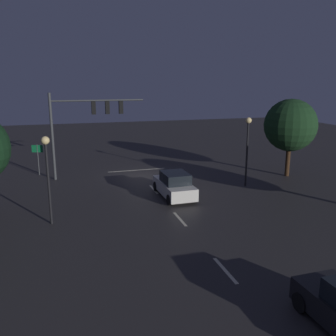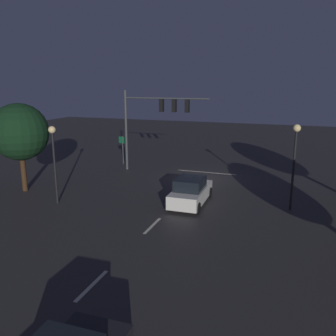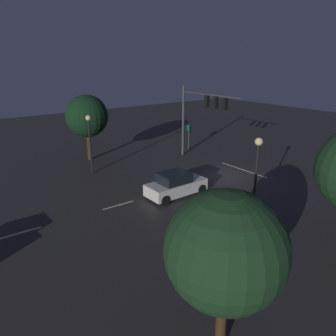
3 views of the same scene
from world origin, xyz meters
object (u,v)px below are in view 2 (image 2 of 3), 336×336
Objects in this scene: street_lamp_right_kerb at (53,150)px; street_lamp_left_kerb at (295,151)px; tree_right_near at (20,132)px; route_sign at (123,144)px; car_approaching at (191,192)px; traffic_signal_assembly at (154,114)px.

street_lamp_left_kerb is at bearing -164.90° from street_lamp_right_kerb.
tree_right_near is (3.77, -1.46, 0.70)m from street_lamp_right_kerb.
route_sign is at bearing -27.23° from street_lamp_left_kerb.
street_lamp_left_kerb is at bearing 152.77° from route_sign.
tree_right_near reaches higher than street_lamp_right_kerb.
car_approaching is 0.91× the size of street_lamp_right_kerb.
tree_right_near is at bearing 51.17° from traffic_signal_assembly.
street_lamp_left_kerb is 14.24m from street_lamp_right_kerb.
car_approaching is 0.73× the size of tree_right_near.
street_lamp_left_kerb is (-10.99, 5.86, -1.29)m from traffic_signal_assembly.
route_sign is at bearing -43.95° from car_approaching.
street_lamp_right_kerb is at bearing 15.10° from street_lamp_left_kerb.
car_approaching is at bearing -161.26° from street_lamp_right_kerb.
route_sign is at bearing -24.81° from traffic_signal_assembly.
route_sign is (9.01, -8.69, 1.06)m from car_approaching.
street_lamp_right_kerb is at bearing 73.91° from traffic_signal_assembly.
traffic_signal_assembly reaches higher than tree_right_near.
traffic_signal_assembly is 2.84× the size of route_sign.
route_sign is (1.13, -11.36, -1.55)m from street_lamp_right_kerb.
car_approaching is at bearing 10.01° from street_lamp_left_kerb.
traffic_signal_assembly reaches higher than street_lamp_left_kerb.
street_lamp_right_kerb is 11.52m from route_sign.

